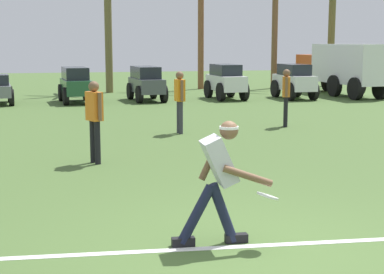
% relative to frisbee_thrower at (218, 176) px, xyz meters
% --- Properties ---
extents(ground_plane, '(80.00, 80.00, 0.00)m').
position_rel_frisbee_thrower_xyz_m(ground_plane, '(0.32, -0.30, -0.80)').
color(ground_plane, '#47642F').
extents(field_line_paint, '(20.57, 1.93, 0.01)m').
position_rel_frisbee_thrower_xyz_m(field_line_paint, '(0.32, -0.17, -0.79)').
color(field_line_paint, white).
rests_on(field_line_paint, ground_plane).
extents(frisbee_thrower, '(1.10, 0.48, 1.41)m').
position_rel_frisbee_thrower_xyz_m(frisbee_thrower, '(0.00, 0.00, 0.00)').
color(frisbee_thrower, '#191E38').
rests_on(frisbee_thrower, ground_plane).
extents(frisbee_in_flight, '(0.29, 0.30, 0.10)m').
position_rel_frisbee_thrower_xyz_m(frisbee_in_flight, '(0.51, -0.22, -0.21)').
color(frisbee_in_flight, white).
extents(teammate_near_sideline, '(0.22, 0.50, 1.56)m').
position_rel_frisbee_thrower_xyz_m(teammate_near_sideline, '(1.32, 8.14, 0.14)').
color(teammate_near_sideline, '#33333D').
rests_on(teammate_near_sideline, ground_plane).
extents(teammate_midfield, '(0.31, 0.49, 1.56)m').
position_rel_frisbee_thrower_xyz_m(teammate_midfield, '(4.38, 8.66, 0.14)').
color(teammate_midfield, black).
rests_on(teammate_midfield, ground_plane).
extents(teammate_deep, '(0.33, 0.48, 1.56)m').
position_rel_frisbee_thrower_xyz_m(teammate_deep, '(-1.02, 4.89, 0.14)').
color(teammate_deep, black).
rests_on(teammate_deep, ground_plane).
extents(parked_car_slot_c, '(1.33, 2.47, 1.34)m').
position_rel_frisbee_thrower_xyz_m(parked_car_slot_c, '(-0.90, 16.62, -0.07)').
color(parked_car_slot_c, '#235133').
rests_on(parked_car_slot_c, ground_plane).
extents(parked_car_slot_d, '(1.32, 2.47, 1.34)m').
position_rel_frisbee_thrower_xyz_m(parked_car_slot_d, '(1.83, 16.71, -0.07)').
color(parked_car_slot_d, '#474C51').
rests_on(parked_car_slot_d, ground_plane).
extents(parked_car_slot_e, '(1.28, 2.40, 1.40)m').
position_rel_frisbee_thrower_xyz_m(parked_car_slot_e, '(5.06, 16.62, -0.05)').
color(parked_car_slot_e, silver).
rests_on(parked_car_slot_e, ground_plane).
extents(parked_car_slot_f, '(1.20, 2.37, 1.40)m').
position_rel_frisbee_thrower_xyz_m(parked_car_slot_f, '(7.84, 16.19, -0.05)').
color(parked_car_slot_f, silver).
rests_on(parked_car_slot_f, ground_plane).
extents(box_truck, '(1.65, 5.95, 2.20)m').
position_rel_frisbee_thrower_xyz_m(box_truck, '(10.44, 17.30, 0.44)').
color(box_truck, '#CC4C19').
rests_on(box_truck, ground_plane).
extents(palm_tree_far_left, '(3.08, 3.25, 5.30)m').
position_rel_frisbee_thrower_xyz_m(palm_tree_far_left, '(0.78, 20.88, 2.46)').
color(palm_tree_far_left, brown).
rests_on(palm_tree_far_left, ground_plane).
extents(palm_tree_left_of_centre, '(3.37, 3.23, 6.68)m').
position_rel_frisbee_thrower_xyz_m(palm_tree_left_of_centre, '(5.41, 21.96, 3.23)').
color(palm_tree_left_of_centre, brown).
rests_on(palm_tree_left_of_centre, ground_plane).
extents(palm_tree_right_of_centre, '(3.37, 3.16, 6.19)m').
position_rel_frisbee_thrower_xyz_m(palm_tree_right_of_centre, '(9.05, 21.52, 3.04)').
color(palm_tree_right_of_centre, brown).
rests_on(palm_tree_right_of_centre, ground_plane).
extents(palm_tree_far_right, '(3.12, 3.16, 5.26)m').
position_rel_frisbee_thrower_xyz_m(palm_tree_far_right, '(12.56, 22.42, 2.34)').
color(palm_tree_far_right, brown).
rests_on(palm_tree_far_right, ground_plane).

